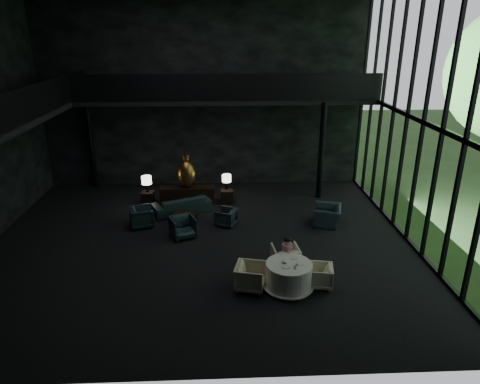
{
  "coord_description": "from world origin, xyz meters",
  "views": [
    {
      "loc": [
        0.73,
        -12.79,
        6.64
      ],
      "look_at": [
        1.31,
        0.5,
        1.6
      ],
      "focal_mm": 32.0,
      "sensor_mm": 36.0,
      "label": 1
    }
  ],
  "objects_px": {
    "table_lamp_right": "(227,179)",
    "lounge_armchair_east": "(226,217)",
    "dining_chair_north": "(285,256)",
    "child": "(287,247)",
    "side_table_left": "(148,198)",
    "dining_chair_east": "(320,276)",
    "console": "(188,195)",
    "dining_chair_west": "(250,275)",
    "side_table_right": "(227,196)",
    "table_lamp_left": "(147,181)",
    "sofa": "(181,201)",
    "window_armchair": "(327,213)",
    "dining_table": "(289,277)",
    "lounge_armchair_west": "(142,216)",
    "bronze_urn": "(187,173)",
    "coffee_table": "(184,219)",
    "lounge_armchair_south": "(183,226)"
  },
  "relations": [
    {
      "from": "window_armchair",
      "to": "lounge_armchair_south",
      "type": "bearing_deg",
      "value": -65.29
    },
    {
      "from": "bronze_urn",
      "to": "dining_chair_east",
      "type": "height_order",
      "value": "bronze_urn"
    },
    {
      "from": "dining_chair_west",
      "to": "side_table_right",
      "type": "bearing_deg",
      "value": 18.04
    },
    {
      "from": "sofa",
      "to": "lounge_armchair_east",
      "type": "distance_m",
      "value": 2.12
    },
    {
      "from": "dining_chair_north",
      "to": "dining_table",
      "type": "bearing_deg",
      "value": 80.59
    },
    {
      "from": "bronze_urn",
      "to": "side_table_right",
      "type": "bearing_deg",
      "value": -0.41
    },
    {
      "from": "side_table_right",
      "to": "table_lamp_right",
      "type": "relative_size",
      "value": 0.89
    },
    {
      "from": "console",
      "to": "coffee_table",
      "type": "height_order",
      "value": "console"
    },
    {
      "from": "lounge_armchair_west",
      "to": "lounge_armchair_south",
      "type": "xyz_separation_m",
      "value": [
        1.55,
        -0.93,
        -0.0
      ]
    },
    {
      "from": "sofa",
      "to": "coffee_table",
      "type": "distance_m",
      "value": 1.06
    },
    {
      "from": "console",
      "to": "side_table_right",
      "type": "height_order",
      "value": "console"
    },
    {
      "from": "side_table_left",
      "to": "lounge_armchair_west",
      "type": "xyz_separation_m",
      "value": [
        0.12,
        -2.12,
        0.15
      ]
    },
    {
      "from": "bronze_urn",
      "to": "dining_chair_west",
      "type": "relative_size",
      "value": 1.66
    },
    {
      "from": "console",
      "to": "lounge_armchair_east",
      "type": "xyz_separation_m",
      "value": [
        1.53,
        -2.19,
        -0.04
      ]
    },
    {
      "from": "table_lamp_right",
      "to": "dining_chair_north",
      "type": "height_order",
      "value": "table_lamp_right"
    },
    {
      "from": "side_table_right",
      "to": "dining_table",
      "type": "distance_m",
      "value": 6.52
    },
    {
      "from": "side_table_right",
      "to": "lounge_armchair_east",
      "type": "relative_size",
      "value": 0.9
    },
    {
      "from": "coffee_table",
      "to": "bronze_urn",
      "type": "bearing_deg",
      "value": 89.69
    },
    {
      "from": "dining_chair_east",
      "to": "lounge_armchair_west",
      "type": "bearing_deg",
      "value": -116.02
    },
    {
      "from": "sofa",
      "to": "lounge_armchair_east",
      "type": "height_order",
      "value": "sofa"
    },
    {
      "from": "bronze_urn",
      "to": "dining_chair_east",
      "type": "bearing_deg",
      "value": -57.03
    },
    {
      "from": "sofa",
      "to": "child",
      "type": "height_order",
      "value": "child"
    },
    {
      "from": "console",
      "to": "dining_chair_west",
      "type": "bearing_deg",
      "value": -71.16
    },
    {
      "from": "side_table_left",
      "to": "lounge_armchair_south",
      "type": "relative_size",
      "value": 0.65
    },
    {
      "from": "table_lamp_left",
      "to": "dining_chair_west",
      "type": "bearing_deg",
      "value": -58.99
    },
    {
      "from": "window_armchair",
      "to": "dining_table",
      "type": "xyz_separation_m",
      "value": [
        -2.02,
        -4.04,
        -0.14
      ]
    },
    {
      "from": "bronze_urn",
      "to": "side_table_left",
      "type": "xyz_separation_m",
      "value": [
        -1.6,
        -0.04,
        -1.02
      ]
    },
    {
      "from": "dining_chair_north",
      "to": "child",
      "type": "distance_m",
      "value": 0.42
    },
    {
      "from": "dining_chair_north",
      "to": "side_table_right",
      "type": "bearing_deg",
      "value": -78.35
    },
    {
      "from": "side_table_right",
      "to": "bronze_urn",
      "type": "bearing_deg",
      "value": 179.59
    },
    {
      "from": "lounge_armchair_west",
      "to": "dining_chair_east",
      "type": "xyz_separation_m",
      "value": [
        5.55,
        -4.11,
        -0.11
      ]
    },
    {
      "from": "bronze_urn",
      "to": "window_armchair",
      "type": "distance_m",
      "value": 5.76
    },
    {
      "from": "console",
      "to": "lounge_armchair_east",
      "type": "height_order",
      "value": "console"
    },
    {
      "from": "table_lamp_right",
      "to": "coffee_table",
      "type": "xyz_separation_m",
      "value": [
        -1.61,
        -2.06,
        -0.81
      ]
    },
    {
      "from": "side_table_left",
      "to": "lounge_armchair_west",
      "type": "distance_m",
      "value": 2.13
    },
    {
      "from": "table_lamp_right",
      "to": "dining_table",
      "type": "bearing_deg",
      "value": -76.05
    },
    {
      "from": "console",
      "to": "dining_chair_west",
      "type": "relative_size",
      "value": 2.7
    },
    {
      "from": "side_table_right",
      "to": "dining_chair_north",
      "type": "distance_m",
      "value": 5.52
    },
    {
      "from": "table_lamp_left",
      "to": "dining_chair_east",
      "type": "distance_m",
      "value": 8.43
    },
    {
      "from": "lounge_armchair_west",
      "to": "dining_chair_east",
      "type": "relative_size",
      "value": 1.35
    },
    {
      "from": "side_table_left",
      "to": "dining_chair_east",
      "type": "xyz_separation_m",
      "value": [
        5.67,
        -6.24,
        0.04
      ]
    },
    {
      "from": "console",
      "to": "table_lamp_left",
      "type": "height_order",
      "value": "table_lamp_left"
    },
    {
      "from": "dining_chair_north",
      "to": "table_lamp_right",
      "type": "bearing_deg",
      "value": -78.64
    },
    {
      "from": "dining_table",
      "to": "bronze_urn",
      "type": "bearing_deg",
      "value": 116.76
    },
    {
      "from": "lounge_armchair_east",
      "to": "dining_chair_north",
      "type": "bearing_deg",
      "value": 53.48
    },
    {
      "from": "dining_chair_north",
      "to": "child",
      "type": "bearing_deg",
      "value": 87.21
    },
    {
      "from": "sofa",
      "to": "lounge_armchair_west",
      "type": "relative_size",
      "value": 2.83
    },
    {
      "from": "coffee_table",
      "to": "child",
      "type": "height_order",
      "value": "child"
    },
    {
      "from": "sofa",
      "to": "dining_table",
      "type": "relative_size",
      "value": 1.64
    },
    {
      "from": "table_lamp_right",
      "to": "lounge_armchair_east",
      "type": "relative_size",
      "value": 1.01
    }
  ]
}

